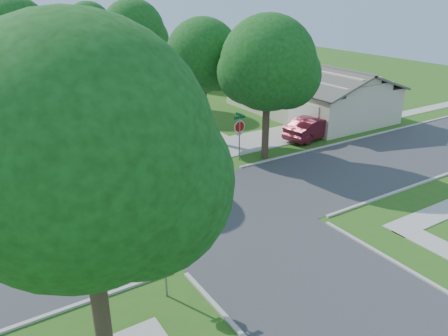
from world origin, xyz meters
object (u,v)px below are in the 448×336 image
(tree_e_mid, at_px, (134,34))
(house_ne_near, at_px, (308,95))
(stop_sign_ne, at_px, (240,129))
(car_curb_east, at_px, (88,81))
(tree_w_near, at_px, (52,63))
(car_curb_west, at_px, (34,76))
(tree_ne_corner, at_px, (269,68))
(house_ne_far, at_px, (202,66))
(tree_e_far, at_px, (90,27))
(stop_sign_sw, at_px, (164,245))
(tree_e_near, at_px, (204,59))
(car_driveway, at_px, (313,128))
(tree_sw_corner, at_px, (84,164))
(tree_w_mid, at_px, (15,37))

(tree_e_mid, height_order, house_ne_near, tree_e_mid)
(stop_sign_ne, bearing_deg, car_curb_east, 93.31)
(tree_w_near, height_order, car_curb_west, tree_w_near)
(car_curb_west, bearing_deg, house_ne_near, 123.89)
(tree_ne_corner, height_order, house_ne_far, tree_ne_corner)
(tree_e_far, distance_m, tree_w_near, 26.71)
(stop_sign_ne, height_order, house_ne_near, house_ne_near)
(tree_e_far, height_order, car_curb_west, tree_e_far)
(house_ne_far, relative_size, car_curb_west, 2.71)
(stop_sign_sw, relative_size, tree_e_far, 0.34)
(house_ne_far, bearing_deg, tree_e_near, -119.35)
(tree_e_far, bearing_deg, tree_e_mid, -89.98)
(stop_sign_sw, relative_size, car_driveway, 0.63)
(stop_sign_ne, bearing_deg, tree_ne_corner, -16.55)
(tree_w_near, xyz_separation_m, car_driveway, (16.14, -3.51, -5.33))
(stop_sign_ne, relative_size, tree_e_far, 0.34)
(car_driveway, height_order, car_curb_west, car_driveway)
(tree_e_mid, height_order, car_curb_east, tree_e_mid)
(tree_e_mid, bearing_deg, tree_e_far, 90.02)
(stop_sign_sw, bearing_deg, tree_e_near, 55.41)
(house_ne_far, bearing_deg, tree_sw_corner, -123.06)
(tree_e_near, xyz_separation_m, tree_w_near, (-9.40, 0.00, 0.47))
(house_ne_near, bearing_deg, house_ne_far, 90.00)
(stop_sign_ne, relative_size, house_ne_near, 0.22)
(tree_w_mid, relative_size, tree_ne_corner, 1.10)
(tree_w_near, distance_m, car_curb_west, 29.15)
(stop_sign_sw, distance_m, tree_e_mid, 27.71)
(stop_sign_ne, relative_size, house_ne_far, 0.22)
(stop_sign_sw, height_order, house_ne_near, house_ne_near)
(tree_e_far, relative_size, tree_w_near, 0.97)
(tree_e_mid, xyz_separation_m, tree_w_near, (-9.40, -12.00, -0.14))
(car_driveway, xyz_separation_m, car_curb_east, (-8.35, 25.94, -0.08))
(stop_sign_sw, bearing_deg, house_ne_near, 37.18)
(tree_sw_corner, xyz_separation_m, house_ne_near, (23.43, 17.99, -4.75))
(tree_e_near, distance_m, car_driveway, 9.02)
(stop_sign_sw, distance_m, stop_sign_ne, 13.29)
(stop_sign_ne, distance_m, car_curb_west, 33.30)
(tree_w_near, bearing_deg, house_ne_far, 44.09)
(tree_w_mid, bearing_deg, house_ne_near, -25.88)
(car_curb_east, bearing_deg, tree_ne_corner, -79.62)
(car_driveway, bearing_deg, tree_sw_corner, 112.79)
(stop_sign_sw, xyz_separation_m, car_curb_west, (3.50, 42.14, -1.30))
(tree_w_near, bearing_deg, tree_e_far, 69.40)
(stop_sign_ne, distance_m, tree_ne_corner, 3.96)
(stop_sign_ne, height_order, tree_w_mid, tree_w_mid)
(tree_e_near, xyz_separation_m, car_driveway, (6.75, -3.51, -4.86))
(stop_sign_sw, bearing_deg, car_curb_west, 85.25)
(house_ne_far, distance_m, car_driveway, 23.93)
(car_driveway, bearing_deg, stop_sign_ne, 86.09)
(house_ne_far, bearing_deg, car_driveway, -100.82)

